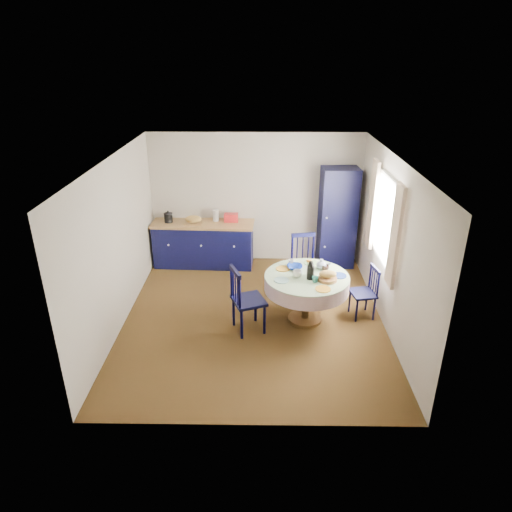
{
  "coord_description": "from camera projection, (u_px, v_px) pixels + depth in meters",
  "views": [
    {
      "loc": [
        0.13,
        -6.13,
        3.85
      ],
      "look_at": [
        0.03,
        0.2,
        0.98
      ],
      "focal_mm": 32.0,
      "sensor_mm": 36.0,
      "label": 1
    }
  ],
  "objects": [
    {
      "name": "cobalt_bowl",
      "position": [
        295.0,
        267.0,
        7.02
      ],
      "size": [
        0.24,
        0.24,
        0.06
      ],
      "primitive_type": "imported",
      "color": "navy",
      "rests_on": "dining_table"
    },
    {
      "name": "dining_table",
      "position": [
        307.0,
        283.0,
        6.86
      ],
      "size": [
        1.27,
        1.27,
        1.05
      ],
      "color": "#4E3216",
      "rests_on": "floor"
    },
    {
      "name": "mug_c",
      "position": [
        325.0,
        268.0,
        6.96
      ],
      "size": [
        0.11,
        0.11,
        0.09
      ],
      "primitive_type": "imported",
      "color": "black",
      "rests_on": "dining_table"
    },
    {
      "name": "chair_left",
      "position": [
        246.0,
        299.0,
        6.65
      ],
      "size": [
        0.58,
        0.59,
        1.04
      ],
      "rotation": [
        0.0,
        0.0,
        1.94
      ],
      "color": "black",
      "rests_on": "floor"
    },
    {
      "name": "wall_back",
      "position": [
        256.0,
        199.0,
        8.71
      ],
      "size": [
        4.0,
        0.02,
        2.5
      ],
      "primitive_type": "cube",
      "color": "beige",
      "rests_on": "floor"
    },
    {
      "name": "mug_a",
      "position": [
        297.0,
        274.0,
        6.75
      ],
      "size": [
        0.14,
        0.14,
        0.11
      ],
      "primitive_type": "imported",
      "color": "silver",
      "rests_on": "dining_table"
    },
    {
      "name": "window",
      "position": [
        385.0,
        221.0,
        6.79
      ],
      "size": [
        0.1,
        1.74,
        1.45
      ],
      "color": "white",
      "rests_on": "wall_right"
    },
    {
      "name": "ceiling",
      "position": [
        253.0,
        159.0,
        6.14
      ],
      "size": [
        4.5,
        4.5,
        0.0
      ],
      "primitive_type": "plane",
      "rotation": [
        3.14,
        0.0,
        0.0
      ],
      "color": "white",
      "rests_on": "wall_back"
    },
    {
      "name": "chair_far",
      "position": [
        304.0,
        264.0,
        7.77
      ],
      "size": [
        0.51,
        0.49,
        1.02
      ],
      "rotation": [
        0.0,
        0.0,
        0.14
      ],
      "color": "black",
      "rests_on": "floor"
    },
    {
      "name": "kitchen_counter",
      "position": [
        204.0,
        243.0,
        8.79
      ],
      "size": [
        1.96,
        0.69,
        1.1
      ],
      "rotation": [
        0.0,
        0.0,
        -0.05
      ],
      "color": "black",
      "rests_on": "floor"
    },
    {
      "name": "wall_right",
      "position": [
        391.0,
        245.0,
        6.63
      ],
      "size": [
        0.02,
        4.5,
        2.5
      ],
      "primitive_type": "cube",
      "color": "beige",
      "rests_on": "floor"
    },
    {
      "name": "chair_right",
      "position": [
        365.0,
        292.0,
        7.07
      ],
      "size": [
        0.42,
        0.43,
        0.84
      ],
      "rotation": [
        0.0,
        0.0,
        -1.38
      ],
      "color": "black",
      "rests_on": "floor"
    },
    {
      "name": "pantry_cabinet",
      "position": [
        337.0,
        218.0,
        8.58
      ],
      "size": [
        0.7,
        0.52,
        1.91
      ],
      "rotation": [
        0.0,
        0.0,
        0.06
      ],
      "color": "black",
      "rests_on": "floor"
    },
    {
      "name": "mug_b",
      "position": [
        315.0,
        280.0,
        6.6
      ],
      "size": [
        0.1,
        0.1,
        0.09
      ],
      "primitive_type": "imported",
      "color": "#2C796F",
      "rests_on": "dining_table"
    },
    {
      "name": "floor",
      "position": [
        254.0,
        318.0,
        7.17
      ],
      "size": [
        4.5,
        4.5,
        0.0
      ],
      "primitive_type": "plane",
      "color": "black",
      "rests_on": "ground"
    },
    {
      "name": "wall_left",
      "position": [
        117.0,
        244.0,
        6.68
      ],
      "size": [
        0.02,
        4.5,
        2.5
      ],
      "primitive_type": "cube",
      "color": "beige",
      "rests_on": "floor"
    },
    {
      "name": "mug_d",
      "position": [
        291.0,
        262.0,
        7.13
      ],
      "size": [
        0.1,
        0.1,
        0.09
      ],
      "primitive_type": "imported",
      "color": "silver",
      "rests_on": "dining_table"
    }
  ]
}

